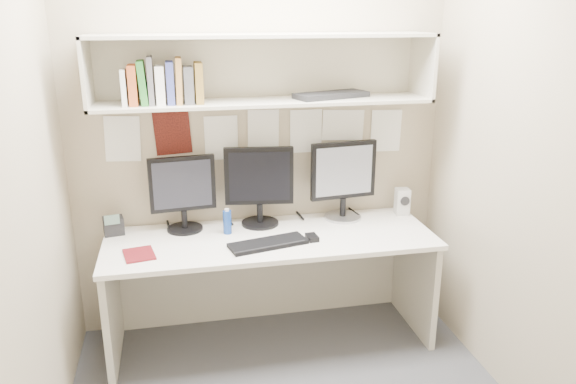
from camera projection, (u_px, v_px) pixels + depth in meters
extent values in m
cube|color=tan|center=(260.00, 133.00, 3.59)|extent=(2.40, 0.02, 2.60)
cube|color=tan|center=(362.00, 265.00, 1.72)|extent=(2.40, 0.02, 2.60)
cube|color=tan|center=(22.00, 191.00, 2.42)|extent=(0.02, 2.00, 2.60)
cube|color=tan|center=(521.00, 163.00, 2.88)|extent=(0.02, 2.00, 2.60)
cube|color=white|center=(271.00, 239.00, 3.43)|extent=(2.00, 0.70, 0.03)
cube|color=beige|center=(263.00, 270.00, 3.85)|extent=(1.96, 0.02, 0.70)
cube|color=beige|center=(265.00, 102.00, 3.33)|extent=(2.00, 0.38, 0.02)
cube|color=beige|center=(264.00, 35.00, 3.22)|extent=(2.00, 0.38, 0.02)
cube|color=beige|center=(260.00, 66.00, 3.44)|extent=(2.00, 0.02, 0.40)
cube|color=beige|center=(87.00, 73.00, 3.08)|extent=(0.02, 0.38, 0.40)
cube|color=beige|center=(422.00, 66.00, 3.47)|extent=(0.02, 0.38, 0.40)
cylinder|color=black|center=(185.00, 229.00, 3.53)|extent=(0.22, 0.22, 0.02)
cylinder|color=black|center=(184.00, 219.00, 3.51)|extent=(0.04, 0.04, 0.11)
cube|color=black|center=(182.00, 184.00, 3.45)|extent=(0.41, 0.08, 0.34)
cube|color=black|center=(182.00, 185.00, 3.43)|extent=(0.35, 0.04, 0.29)
cylinder|color=black|center=(260.00, 223.00, 3.62)|extent=(0.24, 0.24, 0.02)
cylinder|color=black|center=(260.00, 213.00, 3.60)|extent=(0.04, 0.04, 0.12)
cube|color=black|center=(259.00, 176.00, 3.54)|extent=(0.44, 0.09, 0.37)
cube|color=black|center=(259.00, 177.00, 3.52)|extent=(0.38, 0.05, 0.32)
cylinder|color=#A5A5AA|center=(343.00, 217.00, 3.73)|extent=(0.24, 0.24, 0.02)
cylinder|color=black|center=(343.00, 207.00, 3.71)|extent=(0.04, 0.04, 0.12)
cube|color=black|center=(343.00, 170.00, 3.64)|extent=(0.44, 0.08, 0.38)
cube|color=#A7A6AB|center=(344.00, 171.00, 3.62)|extent=(0.39, 0.05, 0.32)
cube|color=black|center=(268.00, 244.00, 3.29)|extent=(0.48, 0.26, 0.02)
cube|color=black|center=(312.00, 237.00, 3.37)|extent=(0.07, 0.10, 0.03)
cube|color=#B9B9B4|center=(402.00, 201.00, 3.78)|extent=(0.10, 0.10, 0.18)
cylinder|color=black|center=(405.00, 201.00, 3.73)|extent=(0.06, 0.01, 0.06)
cylinder|color=navy|center=(227.00, 222.00, 3.45)|extent=(0.05, 0.05, 0.15)
cylinder|color=white|center=(227.00, 210.00, 3.43)|extent=(0.03, 0.03, 0.02)
cube|color=#5D1015|center=(139.00, 254.00, 3.16)|extent=(0.20, 0.23, 0.01)
cube|color=black|center=(114.00, 226.00, 3.45)|extent=(0.14, 0.12, 0.11)
cube|color=#4C6659|center=(112.00, 220.00, 3.38)|extent=(0.09, 0.02, 0.06)
cube|color=silver|center=(124.00, 87.00, 3.11)|extent=(0.03, 0.16, 0.20)
cube|color=#B44B21|center=(133.00, 85.00, 3.12)|extent=(0.05, 0.16, 0.22)
cube|color=#256F27|center=(143.00, 83.00, 3.13)|extent=(0.04, 0.16, 0.24)
cube|color=#525055|center=(151.00, 81.00, 3.13)|extent=(0.03, 0.16, 0.26)
cube|color=white|center=(160.00, 85.00, 3.15)|extent=(0.05, 0.16, 0.21)
cube|color=navy|center=(170.00, 83.00, 3.16)|extent=(0.04, 0.16, 0.24)
cube|color=#A87338|center=(179.00, 81.00, 3.16)|extent=(0.03, 0.16, 0.26)
cube|color=#414143|center=(188.00, 85.00, 3.18)|extent=(0.05, 0.16, 0.21)
cube|color=brown|center=(199.00, 83.00, 3.19)|extent=(0.04, 0.16, 0.23)
cube|color=black|center=(331.00, 95.00, 3.41)|extent=(0.49, 0.31, 0.03)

